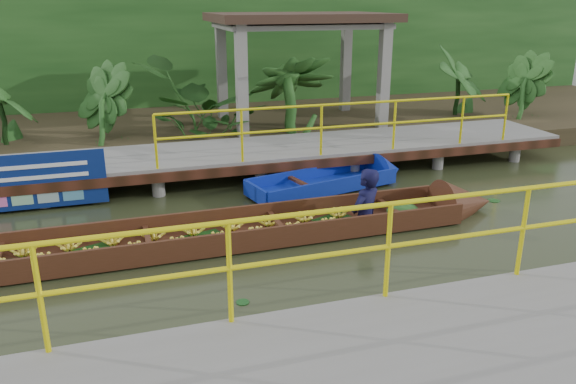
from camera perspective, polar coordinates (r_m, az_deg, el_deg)
name	(u,v)px	position (r m, az deg, el deg)	size (l,w,h in m)	color
ground	(243,245)	(8.53, -4.60, -5.43)	(80.00, 80.00, 0.00)	#2B3219
land_strip	(180,128)	(15.53, -10.92, 6.40)	(30.00, 8.00, 0.45)	#2E2617
far_dock	(205,157)	(11.55, -8.42, 3.52)	(16.00, 2.06, 1.66)	gray
pavilion	(300,29)	(14.67, 1.21, 16.23)	(4.40, 3.00, 3.00)	gray
foliage_backdrop	(166,53)	(17.73, -12.30, 13.65)	(30.00, 0.80, 4.00)	#1A4516
vendor_boat	(236,226)	(8.60, -5.29, -3.49)	(9.85, 1.14, 2.17)	#3C2010
moored_blue_boat	(356,178)	(11.29, 6.93, 1.46)	(3.52, 1.64, 0.81)	#0D2395
blue_banner	(10,183)	(10.65, -26.43, 0.81)	(3.15, 0.04, 0.98)	navy
tropical_plants	(283,97)	(13.66, -0.51, 9.58)	(14.34, 1.34, 1.68)	#1A4516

